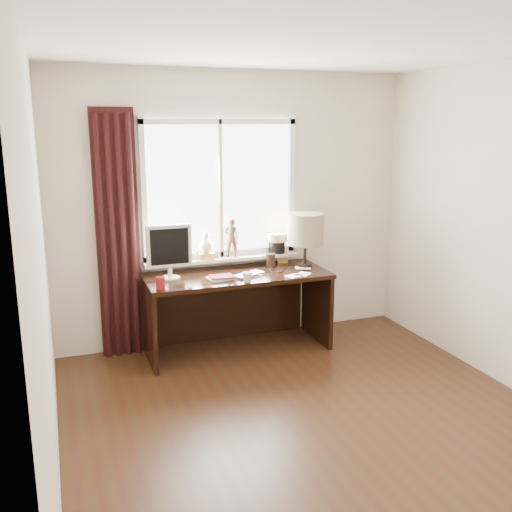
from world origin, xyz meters
name	(u,v)px	position (x,y,z in m)	size (l,w,h in m)	color
floor	(323,433)	(0.00, 0.00, 0.00)	(3.50, 4.00, 0.00)	#32200F
ceiling	(335,40)	(0.00, 0.00, 2.60)	(3.50, 4.00, 0.00)	white
wall_back	(235,209)	(0.00, 2.00, 1.30)	(3.50, 2.60, 0.00)	beige
wall_left	(42,276)	(-1.75, 0.00, 1.30)	(4.00, 2.60, 0.00)	beige
laptop	(249,274)	(-0.02, 1.53, 0.76)	(0.30, 0.19, 0.02)	silver
mug	(247,277)	(-0.10, 1.33, 0.80)	(0.10, 0.09, 0.10)	white
red_cup	(161,283)	(-0.85, 1.39, 0.80)	(0.08, 0.08, 0.10)	maroon
window	(223,209)	(-0.13, 1.95, 1.31)	(1.52, 0.20, 1.40)	white
curtain	(118,237)	(-1.13, 1.91, 1.12)	(0.38, 0.09, 2.25)	black
desk	(234,296)	(-0.10, 1.73, 0.51)	(1.70, 0.70, 0.75)	black
monitor	(169,249)	(-0.72, 1.67, 1.03)	(0.40, 0.18, 0.49)	beige
notebook_stack	(221,278)	(-0.30, 1.50, 0.77)	(0.24, 0.19, 0.03)	beige
brush_holder	(270,260)	(0.30, 1.81, 0.81)	(0.09, 0.09, 0.25)	black
icon_frame	(283,256)	(0.46, 1.87, 0.81)	(0.10, 0.04, 0.13)	gold
table_lamp	(305,230)	(0.61, 1.67, 1.11)	(0.35, 0.35, 0.52)	black
loose_papers	(300,272)	(0.47, 1.47, 0.75)	(0.38, 0.40, 0.00)	white
desk_cables	(268,271)	(0.20, 1.62, 0.75)	(0.34, 0.22, 0.01)	black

